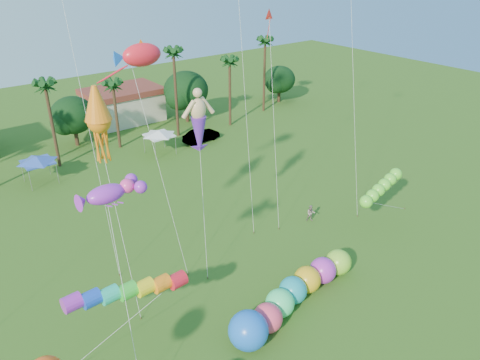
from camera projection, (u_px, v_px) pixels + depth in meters
tree_line at (95, 111)px, 58.72m from camera, size 69.46×8.91×11.00m
buildings_row at (30, 127)px, 60.28m from camera, size 35.00×7.00×4.00m
tent_row at (39, 161)px, 48.71m from camera, size 31.00×4.00×0.60m
car_b at (201, 136)px, 60.66m from camera, size 5.19×2.34×1.65m
spectator_b at (311, 213)px, 42.95m from camera, size 0.98×0.96×1.60m
caterpillar_inflatable at (290, 296)px, 32.30m from camera, size 12.62×4.01×2.56m
rainbow_tube at (152, 292)px, 28.85m from camera, size 9.88×1.85×4.14m
green_worm at (366, 202)px, 39.79m from camera, size 9.96×2.57×3.97m
merman_kite at (199, 125)px, 34.04m from camera, size 3.01×4.19×13.43m
fish_kite at (142, 55)px, 32.68m from camera, size 4.52×6.09×16.87m
squid_kite at (99, 122)px, 30.24m from camera, size 1.85×5.95×15.08m
lobster_kite at (106, 194)px, 24.88m from camera, size 4.21×6.63×11.65m
delta_kite_red at (269, 21)px, 37.04m from camera, size 1.66×3.53×18.43m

